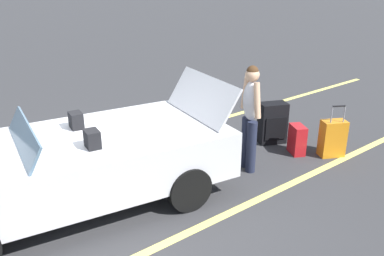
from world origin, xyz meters
name	(u,v)px	position (x,y,z in m)	size (l,w,h in m)	color
ground_plane	(76,205)	(0.00, 0.00, 0.00)	(80.00, 80.00, 0.00)	#333335
lot_line_near	(42,170)	(0.00, -1.27, 0.00)	(18.00, 0.12, 0.01)	#EAE066
convertible_car	(56,169)	(0.20, -0.03, 0.59)	(4.42, 2.38, 1.50)	silver
suitcase_large_black	(272,123)	(-3.67, 0.20, 0.37)	(0.55, 0.45, 0.74)	black
suitcase_medium_bright	(333,138)	(-4.01, 1.21, 0.31)	(0.47, 0.40, 0.91)	orange
suitcase_small_carryon	(297,140)	(-3.63, 0.79, 0.25)	(0.34, 0.39, 0.50)	red
traveler_person	(250,113)	(-2.57, 0.68, 0.93)	(0.32, 0.59, 1.65)	#1E2338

